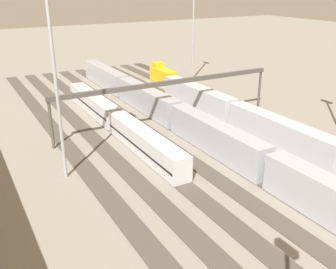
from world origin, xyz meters
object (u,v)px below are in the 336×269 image
(light_mast_1, at_px, (50,32))
(train_on_track_1, at_px, (163,75))
(train_on_track_2, at_px, (233,114))
(signal_gantry, at_px, (170,86))
(train_on_track_4, at_px, (215,138))
(train_on_track_6, at_px, (116,120))
(light_mast_2, at_px, (194,11))

(light_mast_1, bearing_deg, train_on_track_1, -42.82)
(light_mast_1, bearing_deg, train_on_track_2, -82.35)
(train_on_track_1, relative_size, signal_gantry, 0.22)
(train_on_track_2, distance_m, train_on_track_1, 37.05)
(train_on_track_2, bearing_deg, train_on_track_4, 128.95)
(train_on_track_1, xyz_separation_m, signal_gantry, (-30.19, 15.00, 5.64))
(train_on_track_6, height_order, train_on_track_4, train_on_track_4)
(train_on_track_2, xyz_separation_m, train_on_track_4, (-8.08, 10.00, 0.00))
(train_on_track_2, xyz_separation_m, train_on_track_6, (8.96, 20.00, -0.62))
(train_on_track_1, bearing_deg, train_on_track_2, 172.24)
(train_on_track_2, xyz_separation_m, light_mast_2, (35.85, -14.00, 15.70))
(train_on_track_4, bearing_deg, train_on_track_6, 30.39)
(train_on_track_6, relative_size, train_on_track_1, 4.72)
(train_on_track_1, relative_size, light_mast_1, 0.31)
(light_mast_2, relative_size, signal_gantry, 0.64)
(train_on_track_1, distance_m, signal_gantry, 34.18)
(train_on_track_2, height_order, train_on_track_6, train_on_track_2)
(train_on_track_4, height_order, light_mast_1, light_mast_1)
(train_on_track_6, relative_size, light_mast_1, 1.47)
(train_on_track_4, bearing_deg, signal_gantry, 0.00)
(train_on_track_4, relative_size, light_mast_2, 4.13)
(train_on_track_2, relative_size, train_on_track_1, 4.72)
(train_on_track_4, height_order, signal_gantry, signal_gantry)
(train_on_track_6, distance_m, train_on_track_1, 37.35)
(train_on_track_1, bearing_deg, train_on_track_6, 137.98)
(train_on_track_6, distance_m, light_mast_2, 46.32)
(train_on_track_1, bearing_deg, light_mast_2, -95.44)
(light_mast_1, xyz_separation_m, light_mast_2, (40.30, -47.14, -1.67))
(train_on_track_1, height_order, signal_gantry, signal_gantry)
(train_on_track_2, relative_size, train_on_track_4, 0.39)
(train_on_track_6, xyz_separation_m, train_on_track_1, (27.75, -25.00, 0.16))
(signal_gantry, bearing_deg, train_on_track_2, -123.09)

